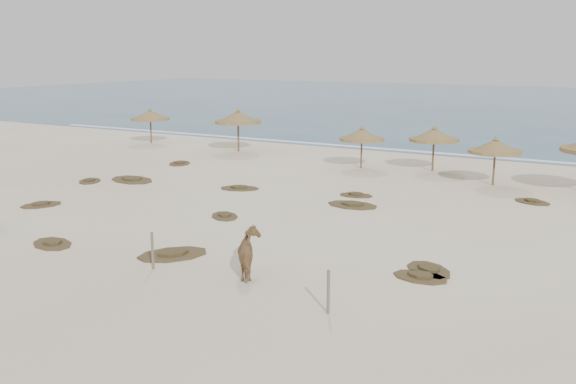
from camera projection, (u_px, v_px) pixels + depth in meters
name	position (u px, v px, depth m)	size (l,w,h in m)	color
ground	(187.00, 244.00, 23.55)	(160.00, 160.00, 0.00)	beige
ocean	(535.00, 105.00, 87.14)	(200.00, 100.00, 0.01)	#24546D
foam_line	(417.00, 152.00, 45.60)	(70.00, 0.60, 0.01)	white
palapa_0	(150.00, 116.00, 49.49)	(3.42, 3.42, 2.77)	brown
palapa_1	(238.00, 118.00, 45.23)	(3.49, 3.49, 3.09)	brown
palapa_2	(362.00, 135.00, 38.75)	(2.79, 2.79, 2.59)	brown
palapa_3	(434.00, 135.00, 37.71)	(2.95, 2.95, 2.74)	brown
palapa_4	(495.00, 147.00, 33.65)	(3.46, 3.46, 2.63)	brown
horse	(251.00, 254.00, 20.02)	(0.80, 1.75, 1.48)	olive
fence_post_near	(153.00, 251.00, 20.71)	(0.09, 0.09, 1.24)	#6F6253
fence_post_far	(328.00, 292.00, 17.15)	(0.09, 0.09, 1.23)	#6F6253
scrub_0	(41.00, 205.00, 29.48)	(1.85, 2.19, 0.16)	#4E3E22
scrub_1	(132.00, 180.00, 35.30)	(3.27, 2.55, 0.16)	#4E3E22
scrub_2	(225.00, 216.00, 27.44)	(1.97, 1.92, 0.16)	#4E3E22
scrub_3	(352.00, 205.00, 29.44)	(2.45, 1.64, 0.16)	#4E3E22
scrub_4	(429.00, 270.00, 20.62)	(2.21, 2.22, 0.16)	#4E3E22
scrub_6	(180.00, 163.00, 40.53)	(2.10, 2.39, 0.16)	#4E3E22
scrub_7	(356.00, 195.00, 31.48)	(1.78, 1.28, 0.16)	#4E3E22
scrub_8	(90.00, 181.00, 34.95)	(1.94, 2.08, 0.16)	#4E3E22
scrub_9	(173.00, 254.00, 22.24)	(2.75, 2.96, 0.16)	#4E3E22
scrub_10	(532.00, 201.00, 30.08)	(2.05, 1.73, 0.16)	#4E3E22
scrub_11	(52.00, 243.00, 23.47)	(2.23, 1.82, 0.16)	#4E3E22
scrub_12	(420.00, 277.00, 19.98)	(1.82, 1.23, 0.16)	#4E3E22
scrub_13	(240.00, 188.00, 33.09)	(2.37, 1.95, 0.16)	#4E3E22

